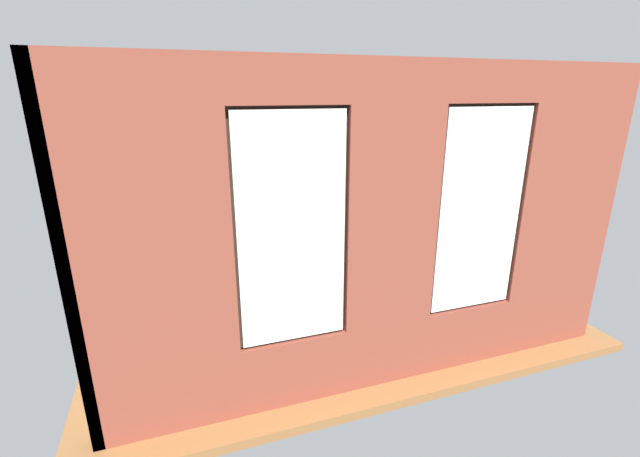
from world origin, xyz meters
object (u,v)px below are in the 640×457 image
candle_jar (286,255)px  papasan_chair (234,238)px  table_plant_small (306,255)px  potted_plant_corner_far_left (520,287)px  coffee_table (298,263)px  tv_flatscreen (135,267)px  remote_black (276,265)px  potted_plant_mid_room_small (349,243)px  cup_ceramic (298,257)px  media_console (142,316)px  potted_plant_foreground_right (163,225)px  potted_plant_between_couches (405,274)px  couch_left (435,255)px  couch_by_window (292,335)px

candle_jar → papasan_chair: size_ratio=0.11×
table_plant_small → potted_plant_corner_far_left: size_ratio=0.22×
coffee_table → tv_flatscreen: size_ratio=1.21×
remote_black → potted_plant_mid_room_small: bearing=-158.6°
potted_plant_corner_far_left → cup_ceramic: bearing=-40.2°
papasan_chair → media_console: bearing=55.7°
tv_flatscreen → potted_plant_corner_far_left: 4.98m
papasan_chair → potted_plant_foreground_right: bearing=-4.6°
cup_ceramic → potted_plant_corner_far_left: bearing=139.8°
tv_flatscreen → potted_plant_between_couches: size_ratio=0.75×
papasan_chair → couch_left: bearing=152.8°
coffee_table → media_console: (2.32, 0.88, -0.08)m
media_console → potted_plant_between_couches: size_ratio=0.81×
table_plant_small → candle_jar: bearing=-41.3°
candle_jar → potted_plant_foreground_right: (1.85, -1.28, 0.33)m
cup_ceramic → candle_jar: 0.20m
potted_plant_mid_room_small → potted_plant_between_couches: bearing=82.6°
potted_plant_corner_far_left → media_console: bearing=-14.2°
table_plant_small → papasan_chair: bearing=-56.6°
cup_ceramic → potted_plant_corner_far_left: 3.26m
papasan_chair → potted_plant_foreground_right: potted_plant_foreground_right is taller
couch_left → potted_plant_foreground_right: potted_plant_foreground_right is taller
couch_left → candle_jar: size_ratio=15.91×
media_console → papasan_chair: (-1.48, -2.17, 0.16)m
potted_plant_between_couches → table_plant_small: bearing=-69.3°
remote_black → potted_plant_corner_far_left: potted_plant_corner_far_left is taller
cup_ceramic → candle_jar: (0.17, -0.11, 0.02)m
couch_left → tv_flatscreen: 4.74m
media_console → papasan_chair: 2.64m
cup_ceramic → tv_flatscreen: bearing=20.8°
media_console → papasan_chair: bearing=-124.3°
couch_by_window → table_plant_small: (-0.77, -1.87, 0.21)m
tv_flatscreen → potted_plant_corner_far_left: size_ratio=1.08×
table_plant_small → tv_flatscreen: size_ratio=0.20×
potted_plant_corner_far_left → potted_plant_foreground_right: (4.51, -3.49, 0.31)m
table_plant_small → potted_plant_corner_far_left: bearing=140.4°
couch_by_window → potted_plant_mid_room_small: (-1.78, -2.55, 0.06)m
potted_plant_corner_far_left → couch_by_window: bearing=-2.0°
table_plant_small → potted_plant_foreground_right: (2.12, -1.51, 0.27)m
cup_ceramic → potted_plant_between_couches: 2.15m
tv_flatscreen → potted_plant_between_couches: potted_plant_between_couches is taller
remote_black → tv_flatscreen: bearing=18.8°
couch_by_window → table_plant_small: bearing=-112.3°
coffee_table → tv_flatscreen: (2.32, 0.88, 0.60)m
candle_jar → media_console: (2.15, 0.99, -0.19)m
couch_by_window → potted_plant_between_couches: potted_plant_between_couches is taller
candle_jar → potted_plant_corner_far_left: bearing=140.2°
remote_black → potted_plant_foreground_right: bearing=-45.8°
potted_plant_corner_far_left → candle_jar: bearing=-39.8°
table_plant_small → papasan_chair: 1.70m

